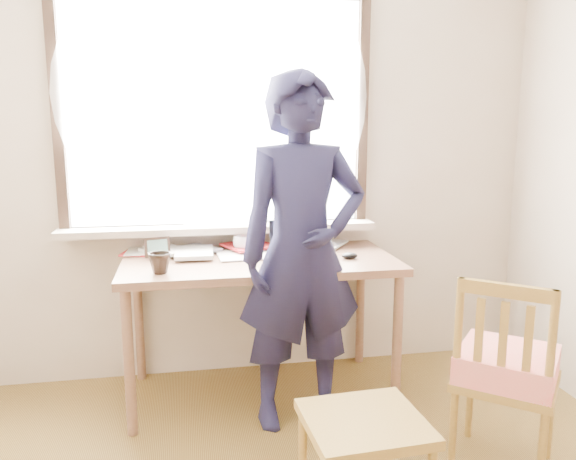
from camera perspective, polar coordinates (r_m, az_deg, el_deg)
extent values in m
cube|color=beige|center=(3.41, -3.77, 6.71)|extent=(3.50, 0.02, 2.60)
cube|color=white|center=(3.37, -7.25, 11.70)|extent=(1.70, 0.01, 1.30)
cube|color=black|center=(3.41, -6.97, 0.21)|extent=(1.82, 0.06, 0.06)
cube|color=black|center=(3.42, -22.41, 10.98)|extent=(0.06, 0.06, 1.30)
cube|color=black|center=(3.52, 7.53, 11.65)|extent=(0.06, 0.06, 1.30)
cube|color=beige|center=(3.34, -6.90, 0.17)|extent=(1.85, 0.20, 0.04)
cube|color=white|center=(3.30, -7.22, 13.46)|extent=(1.95, 0.02, 1.65)
cube|color=brown|center=(3.13, -2.88, -3.27)|extent=(1.50, 0.75, 0.04)
cylinder|color=brown|center=(2.94, -15.84, -12.88)|extent=(0.05, 0.05, 0.76)
cylinder|color=brown|center=(3.54, -14.91, -8.74)|extent=(0.05, 0.05, 0.76)
cylinder|color=brown|center=(3.12, 11.02, -11.23)|extent=(0.05, 0.05, 0.76)
cylinder|color=brown|center=(3.69, 7.36, -7.63)|extent=(0.05, 0.05, 0.76)
cube|color=black|center=(3.08, 1.50, -2.91)|extent=(0.33, 0.26, 0.02)
cube|color=black|center=(3.16, 0.82, -0.72)|extent=(0.31, 0.11, 0.20)
cube|color=black|center=(3.16, 0.82, -0.72)|extent=(0.27, 0.09, 0.17)
cube|color=black|center=(3.07, 1.56, -2.90)|extent=(0.29, 0.16, 0.00)
imported|color=white|center=(3.27, -4.52, -1.42)|extent=(0.14, 0.14, 0.10)
imported|color=black|center=(2.87, -12.89, -3.29)|extent=(0.12, 0.12, 0.10)
ellipsoid|color=black|center=(3.12, 6.28, -2.61)|extent=(0.09, 0.06, 0.03)
cube|color=white|center=(3.39, -14.26, -2.02)|extent=(0.34, 0.34, 0.01)
cube|color=white|center=(3.18, -3.39, -2.42)|extent=(0.24, 0.27, 0.02)
cube|color=white|center=(3.19, -11.56, -2.59)|extent=(0.28, 0.25, 0.01)
cube|color=white|center=(3.26, -12.35, -2.24)|extent=(0.31, 0.36, 0.01)
cube|color=#2F4C9B|center=(3.17, -8.17, -2.33)|extent=(0.27, 0.33, 0.02)
cube|color=red|center=(3.35, -5.71, -1.53)|extent=(0.27, 0.27, 0.01)
imported|color=white|center=(3.26, -10.60, -2.25)|extent=(0.30, 0.32, 0.02)
imported|color=white|center=(3.46, 2.36, -1.35)|extent=(0.32, 0.33, 0.02)
cube|color=black|center=(3.19, -13.14, -1.87)|extent=(0.14, 0.05, 0.11)
cube|color=#36622B|center=(3.19, -13.14, -1.87)|extent=(0.11, 0.03, 0.08)
cube|color=olive|center=(2.25, 7.77, -18.86)|extent=(0.46, 0.45, 0.04)
cylinder|color=olive|center=(2.46, 1.51, -22.07)|extent=(0.04, 0.04, 0.41)
cylinder|color=olive|center=(2.57, 10.29, -20.66)|extent=(0.04, 0.04, 0.41)
cube|color=olive|center=(2.77, 21.26, -14.10)|extent=(0.58, 0.58, 0.04)
cylinder|color=olive|center=(3.00, 25.06, -16.94)|extent=(0.03, 0.03, 0.39)
cylinder|color=olive|center=(2.70, 24.36, -20.16)|extent=(0.03, 0.03, 0.39)
cylinder|color=olive|center=(3.04, 17.99, -16.06)|extent=(0.03, 0.03, 0.39)
cylinder|color=olive|center=(2.74, 16.39, -19.09)|extent=(0.03, 0.03, 0.39)
cylinder|color=olive|center=(2.49, 25.20, -10.84)|extent=(0.03, 0.03, 0.48)
cylinder|color=olive|center=(2.53, 16.91, -9.87)|extent=(0.03, 0.03, 0.48)
cube|color=olive|center=(2.44, 21.34, -5.76)|extent=(0.31, 0.27, 0.06)
cube|color=olive|center=(2.51, 23.16, -11.23)|extent=(0.04, 0.04, 0.38)
cube|color=olive|center=(2.52, 20.96, -10.98)|extent=(0.04, 0.04, 0.38)
cube|color=olive|center=(2.53, 18.80, -10.72)|extent=(0.04, 0.04, 0.38)
cube|color=red|center=(2.74, 21.37, -12.56)|extent=(0.56, 0.56, 0.12)
imported|color=black|center=(2.82, 1.48, -2.34)|extent=(0.70, 0.50, 1.80)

